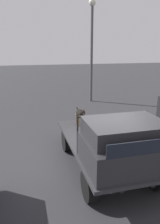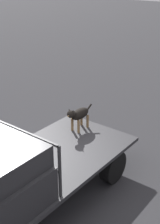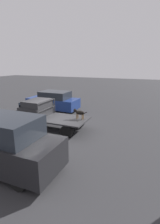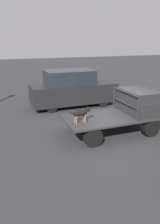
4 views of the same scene
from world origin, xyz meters
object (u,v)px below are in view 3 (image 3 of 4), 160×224
object	(u,v)px
parked_sedan	(54,101)
parked_pickup_far	(1,143)
flatbed_truck	(54,120)
dog	(79,113)

from	to	relation	value
parked_sedan	parked_pickup_far	xyz separation A→B (m)	(-2.71, 8.33, 0.19)
parked_pickup_far	flatbed_truck	bearing A→B (deg)	-93.56
parked_sedan	parked_pickup_far	size ratio (longest dim) A/B	0.89
dog	parked_sedan	distance (m)	5.38
flatbed_truck	dog	world-z (taller)	dog
parked_sedan	flatbed_truck	bearing A→B (deg)	118.74
dog	parked_sedan	bearing A→B (deg)	-28.93
flatbed_truck	parked_pickup_far	world-z (taller)	parked_pickup_far
flatbed_truck	parked_sedan	size ratio (longest dim) A/B	0.94
dog	parked_pickup_far	bearing A→B (deg)	88.47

